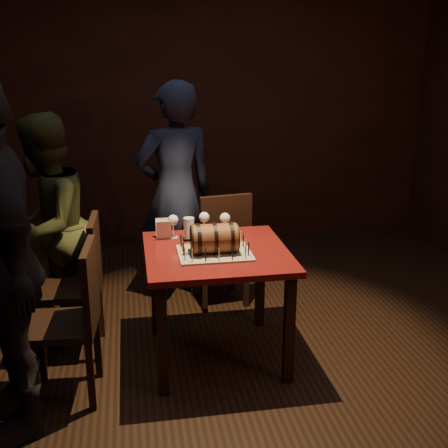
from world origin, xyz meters
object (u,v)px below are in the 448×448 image
Objects in this scene: wine_glass_right at (225,219)px; person_back at (175,194)px; chair_back at (222,243)px; wine_glass_mid at (204,218)px; barrel_cake at (214,238)px; pub_table at (217,266)px; wine_glass_left at (173,221)px; chair_left_front at (75,314)px; pint_of_ale at (189,229)px; person_left_rear at (47,228)px; chair_left_rear at (81,278)px.

person_back is (-0.27, 0.70, 0.01)m from wine_glass_right.
chair_back is 0.53m from person_back.
wine_glass_mid is 0.14m from wine_glass_right.
barrel_cake is 0.19× the size of person_back.
wine_glass_mid reaches higher than pub_table.
wine_glass_left is at bearing 122.26° from barrel_cake.
wine_glass_right is (0.35, -0.01, 0.00)m from wine_glass_left.
person_back is (0.70, 1.27, 0.35)m from chair_left_front.
chair_back is (0.31, 0.53, -0.30)m from pint_of_ale.
wine_glass_left is (-0.25, 0.29, 0.23)m from pub_table.
person_left_rear reaches higher than wine_glass_right.
chair_left_rear is at bearing 55.02° from person_left_rear.
chair_left_rear is 0.53× the size of person_back.
person_back is at bearing 101.79° from wine_glass_mid.
chair_back is at bearing 45.64° from chair_left_front.
person_left_rear is (-1.21, 0.27, -0.08)m from wine_glass_right.
wine_glass_left is at bearing 152.71° from pint_of_ale.
chair_left_front reaches higher than pint_of_ale.
chair_left_rear is 0.59× the size of person_left_rear.
barrel_cake is 0.22× the size of person_left_rear.
person_left_rear is at bearing 167.97° from wine_glass_mid.
person_left_rear is at bearing 163.23° from wine_glass_left.
barrel_cake is 1.05m from person_back.
person_left_rear is (-0.86, 0.26, -0.08)m from wine_glass_left.
chair_back is at bearing 77.90° from pub_table.
person_back reaches higher than chair_left_front.
chair_left_front is at bearing -143.76° from pint_of_ale.
chair_left_front is at bearing -149.77° from wine_glass_right.
chair_left_rear is (-1.03, -0.54, 0.00)m from chair_back.
wine_glass_mid is 0.17× the size of chair_left_rear.
chair_left_front is (-0.87, -0.29, -0.12)m from pub_table.
barrel_cake is 0.91m from chair_back.
wine_glass_mid is 0.15m from pint_of_ale.
chair_left_front is at bearing -136.94° from wine_glass_left.
chair_back is 1.31m from person_left_rear.
person_left_rear is at bearing 150.40° from barrel_cake.
wine_glass_left is at bearing 69.20° from person_back.
person_left_rear is (-0.93, -0.43, -0.09)m from person_back.
wine_glass_left is 0.09× the size of person_back.
wine_glass_left is at bearing -130.88° from chair_back.
chair_back is at bearing 133.17° from person_back.
chair_back is 0.53× the size of person_back.
wine_glass_left is at bearing 177.63° from wine_glass_right.
chair_left_rear is (-0.72, -0.01, -0.30)m from pint_of_ale.
wine_glass_left is at bearing 130.34° from pub_table.
barrel_cake is 0.94m from chair_left_front.
chair_back is at bearing 59.43° from pint_of_ale.
wine_glass_right is 0.17× the size of chair_left_rear.
chair_left_front is (-1.03, -1.06, 0.00)m from chair_back.
person_back is at bearing 98.07° from barrel_cake.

